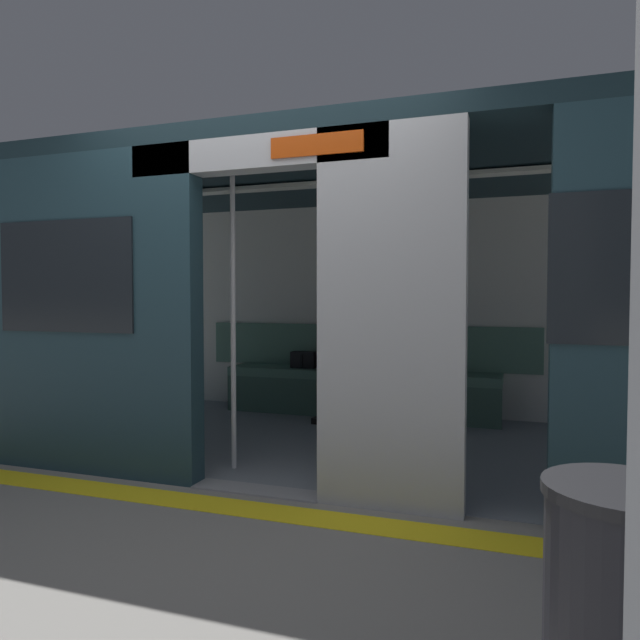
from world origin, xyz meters
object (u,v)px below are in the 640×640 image
(trash_bin, at_px, (622,637))
(grab_pole_far, at_px, (336,316))
(person_seated, at_px, (344,349))
(book, at_px, (383,370))
(grab_pole_door, at_px, (233,316))
(handbag, at_px, (304,360))
(bench_seat, at_px, (358,381))
(train_car, at_px, (317,258))

(trash_bin, bearing_deg, grab_pole_far, -56.96)
(person_seated, xyz_separation_m, book, (-0.38, -0.08, -0.20))
(person_seated, bearing_deg, grab_pole_door, 83.48)
(grab_pole_door, xyz_separation_m, trash_bin, (-2.14, 2.08, -0.70))
(handbag, bearing_deg, grab_pole_door, 96.70)
(grab_pole_door, bearing_deg, grab_pole_far, -171.85)
(grab_pole_far, distance_m, trash_bin, 2.70)
(handbag, xyz_separation_m, grab_pole_far, (-0.96, 1.95, 0.53))
(book, xyz_separation_m, grab_pole_door, (0.61, 2.04, 0.60))
(bench_seat, distance_m, grab_pole_door, 2.17)
(book, relative_size, grab_pole_far, 0.10)
(train_car, bearing_deg, grab_pole_door, 70.45)
(train_car, xyz_separation_m, bench_seat, (-0.05, -1.13, -1.17))
(trash_bin, bearing_deg, person_seated, -64.62)
(train_car, height_order, trash_bin, train_car)
(bench_seat, distance_m, person_seated, 0.36)
(train_car, height_order, book, train_car)
(bench_seat, relative_size, grab_pole_door, 1.29)
(person_seated, height_order, grab_pole_far, grab_pole_far)
(bench_seat, bearing_deg, person_seated, 20.66)
(handbag, relative_size, grab_pole_far, 0.12)
(train_car, bearing_deg, book, -104.08)
(handbag, relative_size, grab_pole_door, 0.12)
(handbag, height_order, grab_pole_door, grab_pole_door)
(person_seated, height_order, book, person_seated)
(bench_seat, distance_m, grab_pole_far, 2.07)
(grab_pole_far, relative_size, trash_bin, 2.86)
(person_seated, distance_m, handbag, 0.49)
(train_car, xyz_separation_m, grab_pole_far, (-0.41, 0.78, -0.45))
(grab_pole_door, bearing_deg, train_car, -109.55)
(trash_bin, bearing_deg, grab_pole_door, -44.16)
(bench_seat, distance_m, handbag, 0.63)
(grab_pole_door, relative_size, trash_bin, 2.86)
(book, bearing_deg, train_car, 100.85)
(handbag, distance_m, grab_pole_far, 2.23)
(train_car, bearing_deg, handbag, -64.49)
(person_seated, height_order, grab_pole_door, grab_pole_door)
(bench_seat, height_order, handbag, handbag)
(trash_bin, bearing_deg, bench_seat, -66.49)
(person_seated, xyz_separation_m, grab_pole_far, (-0.50, 1.86, 0.39))
(person_seated, xyz_separation_m, handbag, (0.46, -0.09, -0.13))
(bench_seat, bearing_deg, grab_pole_far, 100.70)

